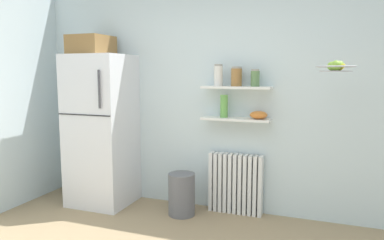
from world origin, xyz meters
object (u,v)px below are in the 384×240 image
Objects in this scene: storage_jar_1 at (237,77)px; hanging_fruit_basket at (336,67)px; radiator at (236,184)px; vase at (224,106)px; shelf_bowl at (259,115)px; trash_bin at (182,194)px; refrigerator at (101,126)px; storage_jar_0 at (219,75)px; storage_jar_2 at (255,78)px.

hanging_fruit_basket is (0.96, -0.39, 0.09)m from storage_jar_1.
vase reaches higher than radiator.
hanging_fruit_basket is at bearing -28.30° from shelf_bowl.
storage_jar_1 reaches higher than trash_bin.
hanging_fruit_basket is (1.09, -0.39, 0.40)m from vase.
refrigerator is 2.96× the size of radiator.
refrigerator is 2.60m from hanging_fruit_basket.
radiator is 3.60× the size of shelf_bowl.
trash_bin is (-0.33, -0.23, -1.27)m from storage_jar_0.
storage_jar_1 is at bearing 0.00° from vase.
storage_jar_1 is at bearing 180.00° from shelf_bowl.
vase is 0.38m from shelf_bowl.
storage_jar_0 is 1.34m from trash_bin.
storage_jar_2 is 0.39× the size of trash_bin.
hanging_fruit_basket reaches higher than vase.
storage_jar_0 is at bearing -171.28° from radiator.
radiator reaches higher than trash_bin.
storage_jar_2 is 0.86m from hanging_fruit_basket.
storage_jar_0 is 1.22m from hanging_fruit_basket.
refrigerator is 1.84m from storage_jar_2.
storage_jar_0 is 0.33m from vase.
storage_jar_1 is 0.85× the size of vase.
shelf_bowl is at bearing 0.00° from storage_jar_0.
refrigerator reaches higher than storage_jar_0.
refrigerator is 8.09× the size of vase.
storage_jar_0 is at bearing -180.00° from storage_jar_1.
trash_bin is at bearing -145.44° from storage_jar_0.
storage_jar_1 is 0.45× the size of trash_bin.
vase is at bearing 8.19° from refrigerator.
hanging_fruit_basket reaches higher than radiator.
vase is 1.05m from trash_bin.
storage_jar_0 is (1.35, 0.20, 0.59)m from refrigerator.
vase is (-0.33, 0.00, -0.30)m from storage_jar_2.
storage_jar_0 reaches higher than storage_jar_1.
vase is at bearing -167.14° from radiator.
radiator is at bearing 172.85° from shelf_bowl.
radiator is 0.80m from shelf_bowl.
hanging_fruit_basket is at bearing -6.05° from trash_bin.
refrigerator reaches higher than shelf_bowl.
shelf_bowl is at bearing 151.70° from hanging_fruit_basket.
storage_jar_0 is (-0.20, -0.03, 1.17)m from radiator.
storage_jar_1 is 1.39m from trash_bin.
storage_jar_1 is 1.04m from hanging_fruit_basket.
refrigerator reaches higher than storage_jar_1.
refrigerator is 1.49m from storage_jar_0.
storage_jar_2 is at bearing -0.00° from vase.
shelf_bowl is 0.55× the size of hanging_fruit_basket.
vase is (-0.13, 0.00, -0.31)m from storage_jar_1.
storage_jar_1 is 0.34m from vase.
refrigerator is at bearing -173.50° from shelf_bowl.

